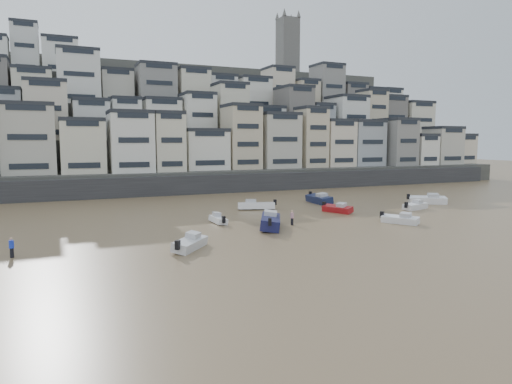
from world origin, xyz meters
name	(u,v)px	position (x,y,z in m)	size (l,w,h in m)	color
ground	(410,329)	(0.00, 0.00, 0.00)	(400.00, 400.00, 0.00)	olive
harbor_wall	(210,184)	(10.00, 65.00, 1.75)	(140.00, 3.00, 3.50)	#38383A
hillside	(181,130)	(14.73, 104.84, 13.01)	(141.04, 66.00, 50.00)	#4C4C47
boat_j	(190,242)	(-5.80, 21.88, 0.70)	(5.15, 1.68, 1.40)	silver
boat_d	(415,205)	(30.80, 32.92, 0.68)	(4.99, 1.63, 1.36)	silver
boat_h	(256,204)	(9.61, 42.07, 0.79)	(5.78, 1.89, 1.58)	white
boat_i	(319,198)	(21.47, 44.21, 0.89)	(6.55, 2.14, 1.79)	#141D40
boat_g	(427,199)	(36.74, 36.70, 0.85)	(6.22, 2.04, 1.70)	white
boat_e	(337,208)	(18.77, 34.95, 0.65)	(4.76, 1.56, 1.30)	maroon
boat_f	(218,218)	(0.95, 33.77, 0.57)	(4.16, 1.36, 1.13)	white
boat_c	(270,219)	(5.41, 28.46, 0.98)	(7.18, 2.35, 1.96)	#151744
boat_b	(400,218)	(20.85, 24.70, 0.65)	(4.73, 1.55, 1.29)	silver
person_blue	(12,248)	(-20.41, 25.06, 0.87)	(0.44, 0.44, 1.74)	blue
person_pink	(292,218)	(8.49, 28.97, 0.87)	(0.44, 0.44, 1.74)	#C28999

